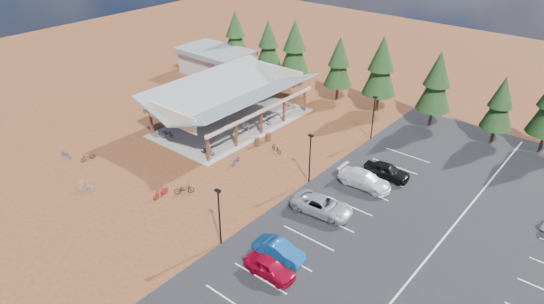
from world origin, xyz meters
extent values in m
plane|color=#562F16|center=(0.00, 0.00, 0.00)|extent=(140.00, 140.00, 0.00)
cube|color=black|center=(18.50, 3.00, 0.02)|extent=(27.00, 44.00, 0.04)
cube|color=gray|center=(-10.00, 7.00, 0.05)|extent=(10.60, 18.60, 0.10)
cube|color=brown|center=(-14.60, -1.40, 1.60)|extent=(0.25, 0.25, 3.00)
cube|color=brown|center=(-14.60, 2.80, 1.60)|extent=(0.25, 0.25, 3.00)
cube|color=brown|center=(-14.60, 7.00, 1.60)|extent=(0.25, 0.25, 3.00)
cube|color=brown|center=(-14.60, 11.20, 1.60)|extent=(0.25, 0.25, 3.00)
cube|color=brown|center=(-14.60, 15.40, 1.60)|extent=(0.25, 0.25, 3.00)
cube|color=brown|center=(-5.40, -1.40, 1.60)|extent=(0.25, 0.25, 3.00)
cube|color=brown|center=(-5.40, 2.80, 1.60)|extent=(0.25, 0.25, 3.00)
cube|color=brown|center=(-5.40, 7.00, 1.60)|extent=(0.25, 0.25, 3.00)
cube|color=brown|center=(-5.40, 11.20, 1.60)|extent=(0.25, 0.25, 3.00)
cube|color=brown|center=(-5.40, 15.40, 1.60)|extent=(0.25, 0.25, 3.00)
cube|color=beige|center=(-15.00, 7.00, 3.10)|extent=(0.22, 18.00, 0.35)
cube|color=beige|center=(-5.00, 7.00, 3.10)|extent=(0.22, 18.00, 0.35)
cube|color=slate|center=(-12.90, 7.00, 4.00)|extent=(5.85, 19.40, 2.13)
cube|color=slate|center=(-7.10, 7.00, 4.00)|extent=(5.85, 19.40, 2.13)
cube|color=beige|center=(-10.00, -2.00, 3.90)|extent=(7.50, 0.15, 1.80)
cube|color=beige|center=(-10.00, 16.00, 3.90)|extent=(7.50, 0.15, 1.80)
cube|color=#ADA593|center=(-24.00, 18.00, 1.60)|extent=(10.00, 6.00, 3.20)
cube|color=slate|center=(-24.00, 18.00, 3.55)|extent=(11.00, 7.00, 0.70)
cylinder|color=black|center=(5.00, -10.00, 2.50)|extent=(0.14, 0.14, 5.00)
cube|color=black|center=(5.00, -10.00, 5.05)|extent=(0.50, 0.25, 0.18)
cylinder|color=black|center=(5.00, 2.00, 2.50)|extent=(0.14, 0.14, 5.00)
cube|color=black|center=(5.00, 2.00, 5.05)|extent=(0.50, 0.25, 0.18)
cylinder|color=black|center=(5.00, 14.00, 2.50)|extent=(0.14, 0.14, 5.00)
cube|color=black|center=(5.00, 14.00, 5.05)|extent=(0.50, 0.25, 0.18)
cylinder|color=#483019|center=(-3.82, 4.49, 0.45)|extent=(0.60, 0.60, 0.90)
cylinder|color=#483019|center=(-3.64, 6.14, 0.45)|extent=(0.60, 0.60, 0.90)
cylinder|color=#382314|center=(-23.69, 22.22, 1.10)|extent=(0.36, 0.36, 2.19)
cone|color=black|center=(-23.69, 22.22, 4.83)|extent=(3.86, 3.86, 5.27)
cone|color=black|center=(-23.69, 22.22, 7.02)|extent=(2.98, 2.98, 3.95)
cylinder|color=#382314|center=(-16.54, 21.57, 1.07)|extent=(0.36, 0.36, 2.14)
cone|color=black|center=(-16.54, 21.57, 4.72)|extent=(3.77, 3.77, 5.14)
cone|color=black|center=(-16.54, 21.57, 6.86)|extent=(2.92, 2.92, 3.86)
cylinder|color=#382314|center=(-11.51, 21.18, 1.18)|extent=(0.36, 0.36, 2.36)
cone|color=black|center=(-11.51, 21.18, 5.19)|extent=(4.15, 4.15, 5.66)
cone|color=black|center=(-11.51, 21.18, 7.55)|extent=(3.21, 3.21, 4.25)
cylinder|color=#382314|center=(-4.27, 21.18, 1.05)|extent=(0.36, 0.36, 2.10)
cone|color=black|center=(-4.27, 21.18, 4.62)|extent=(3.69, 3.69, 5.04)
cone|color=black|center=(-4.27, 21.18, 6.72)|extent=(2.86, 2.86, 3.78)
cylinder|color=#382314|center=(1.66, 21.32, 1.19)|extent=(0.36, 0.36, 2.38)
cone|color=black|center=(1.66, 21.32, 5.24)|extent=(4.19, 4.19, 5.72)
cone|color=black|center=(1.66, 21.32, 7.62)|extent=(3.24, 3.24, 4.29)
cylinder|color=#382314|center=(8.75, 21.38, 1.13)|extent=(0.36, 0.36, 2.25)
cone|color=black|center=(8.75, 21.38, 4.96)|extent=(3.97, 3.97, 5.41)
cone|color=black|center=(8.75, 21.38, 7.22)|extent=(3.07, 3.07, 4.06)
cylinder|color=#382314|center=(15.86, 21.72, 0.95)|extent=(0.36, 0.36, 1.91)
cone|color=black|center=(15.86, 21.72, 4.20)|extent=(3.36, 3.36, 4.58)
cone|color=black|center=(15.86, 21.72, 6.10)|extent=(2.59, 2.59, 3.43)
cylinder|color=#382314|center=(20.58, 22.86, 1.14)|extent=(0.36, 0.36, 2.28)
imported|color=black|center=(-12.97, -0.52, 0.52)|extent=(1.67, 0.74, 0.85)
imported|color=#9BA0A4|center=(-13.31, 5.23, 0.64)|extent=(1.85, 0.75, 1.08)
imported|color=#1B3698|center=(-12.72, 7.16, 0.55)|extent=(1.75, 0.70, 0.90)
imported|color=maroon|center=(-12.73, 11.45, 0.55)|extent=(1.57, 0.74, 0.91)
imported|color=black|center=(-6.44, -0.52, 0.56)|extent=(1.84, 0.92, 0.92)
imported|color=gray|center=(-7.22, 6.35, 0.62)|extent=(1.80, 0.98, 1.04)
imported|color=navy|center=(-6.60, 8.96, 0.55)|extent=(1.81, 1.09, 0.90)
imported|color=#9A301F|center=(-7.17, 14.80, 0.55)|extent=(1.55, 0.63, 0.90)
imported|color=black|center=(-15.24, -9.29, 0.41)|extent=(0.74, 1.63, 0.82)
imported|color=gray|center=(-13.37, -1.39, 0.55)|extent=(1.87, 1.28, 1.10)
imported|color=navy|center=(-17.57, -10.44, 0.40)|extent=(1.57, 0.74, 0.79)
imported|color=maroon|center=(-3.96, -8.83, 0.56)|extent=(0.69, 1.90, 1.12)
imported|color=black|center=(-2.78, -7.02, 0.49)|extent=(1.64, 1.89, 0.98)
imported|color=gray|center=(-10.24, -12.61, 0.54)|extent=(1.84, 1.14, 1.07)
imported|color=#152D99|center=(-2.83, 0.07, 0.46)|extent=(1.17, 1.87, 0.93)
imported|color=black|center=(-1.26, 4.68, 0.42)|extent=(1.70, 0.98, 0.84)
imported|color=#9F0621|center=(10.34, -10.28, 0.73)|extent=(4.08, 1.71, 1.38)
imported|color=#11498F|center=(9.63, -8.28, 0.72)|extent=(4.24, 1.75, 1.37)
imported|color=#999AA1|center=(8.86, -1.40, 0.80)|extent=(5.71, 3.14, 1.52)
imported|color=white|center=(9.52, 4.70, 0.80)|extent=(5.25, 2.17, 1.52)
imported|color=black|center=(10.39, 7.46, 0.81)|extent=(4.69, 2.36, 1.53)
camera|label=1|loc=(27.63, -30.89, 25.11)|focal=32.00mm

